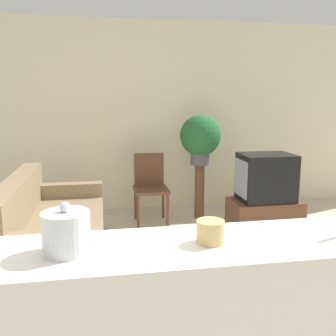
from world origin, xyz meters
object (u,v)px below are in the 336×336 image
at_px(couch, 52,234).
at_px(potted_plant, 200,137).
at_px(decorative_bowl, 66,232).
at_px(television, 266,177).
at_px(wooden_chair, 150,184).

relative_size(couch, potted_plant, 2.77).
xyz_separation_m(potted_plant, decorative_bowl, (-1.42, -3.43, 0.03)).
xyz_separation_m(television, potted_plant, (-0.63, 0.69, 0.42)).
bearing_deg(potted_plant, wooden_chair, -176.62).
bearing_deg(television, couch, -169.77).
relative_size(potted_plant, decorative_bowl, 3.33).
distance_m(couch, potted_plant, 2.28).
bearing_deg(wooden_chair, decorative_bowl, -102.29).
bearing_deg(potted_plant, television, -47.64).
xyz_separation_m(television, decorative_bowl, (-2.05, -2.73, 0.45)).
height_order(potted_plant, decorative_bowl, potted_plant).
relative_size(wooden_chair, decorative_bowl, 4.55).
height_order(couch, decorative_bowl, decorative_bowl).
bearing_deg(decorative_bowl, potted_plant, 67.50).
bearing_deg(decorative_bowl, wooden_chair, 77.71).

